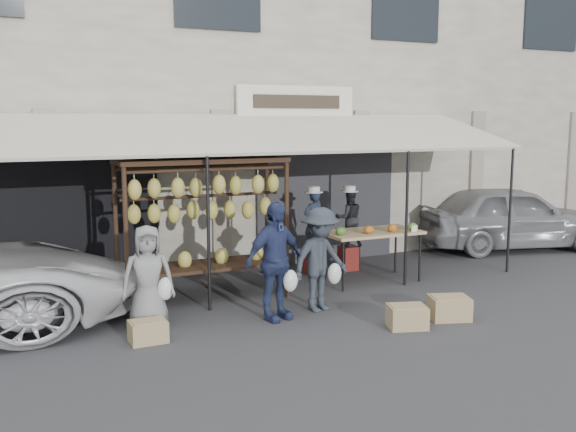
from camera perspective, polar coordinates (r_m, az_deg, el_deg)
name	(u,v)px	position (r m, az deg, el deg)	size (l,w,h in m)	color
ground_plane	(304,323)	(9.07, 1.44, -9.52)	(90.00, 90.00, 0.00)	#2D2D30
shophouse	(175,82)	(14.75, -10.01, 11.67)	(24.00, 6.15, 7.30)	beige
awning	(244,134)	(10.72, -3.92, 7.25)	(10.00, 2.35, 2.92)	beige
banana_rack	(203,202)	(9.92, -7.55, 1.25)	(2.60, 0.90, 2.24)	black
produce_table	(372,233)	(11.22, 7.51, -1.53)	(1.70, 0.90, 1.04)	tan
vendor_left	(314,222)	(11.66, 2.29, -0.50)	(0.41, 0.27, 1.14)	#1F283B
vendor_right	(349,218)	(12.06, 5.45, -0.19)	(0.52, 0.41, 1.07)	black
customer_left	(148,278)	(8.85, -12.35, -5.38)	(0.70, 0.45, 1.43)	gray
customer_mid	(275,261)	(9.04, -1.19, -4.04)	(0.99, 0.41, 1.69)	navy
customer_right	(320,260)	(9.48, 2.85, -3.89)	(1.00, 0.57, 1.55)	#2D333B
stool_left	(313,263)	(11.80, 2.26, -4.21)	(0.29, 0.29, 0.41)	maroon
stool_right	(348,258)	(12.20, 5.40, -3.73)	(0.32, 0.32, 0.45)	maroon
crate_near_a	(407,317)	(9.00, 10.53, -8.80)	(0.51, 0.39, 0.31)	tan
crate_near_b	(449,308)	(9.49, 14.14, -7.93)	(0.54, 0.41, 0.33)	tan
crate_far	(148,331)	(8.51, -12.34, -9.99)	(0.46, 0.35, 0.28)	tan
sedan	(510,217)	(14.83, 19.17, -0.07)	(1.68, 4.17, 1.42)	gray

